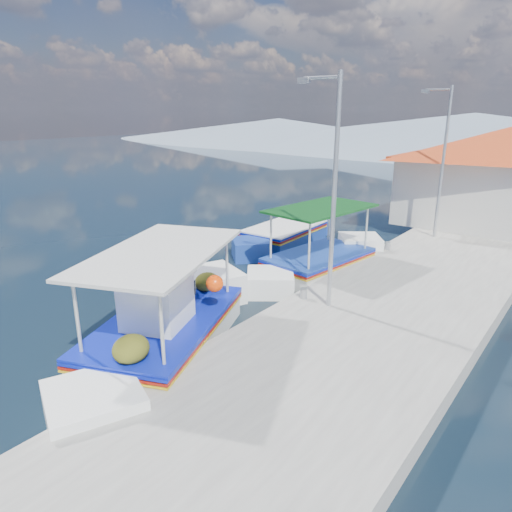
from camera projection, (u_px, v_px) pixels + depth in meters
The scene contains 9 objects.
ground at pixel (161, 304), 13.90m from camera, with size 160.00×160.00×0.00m, color black.
quay at pixel (424, 283), 14.89m from camera, with size 5.00×44.00×0.50m, color #B0AEA5.
bollards at pixel (355, 264), 15.43m from camera, with size 0.20×17.20×0.30m.
main_caique at pixel (169, 327), 11.25m from camera, with size 4.52×7.80×2.78m.
caique_green_canopy at pixel (320, 262), 16.39m from camera, with size 2.74×7.10×2.68m.
caique_blue_hull at pixel (286, 236), 20.04m from camera, with size 2.21×7.01×1.25m.
harbor_building at pixel (504, 175), 20.72m from camera, with size 10.49×10.49×4.40m.
lamp_post_near at pixel (332, 182), 11.60m from camera, with size 1.21×0.14×6.00m.
lamp_post_far at pixel (441, 155), 18.37m from camera, with size 1.21×0.14×6.00m.
Camera 1 is at (10.12, -8.35, 5.62)m, focal length 32.24 mm.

